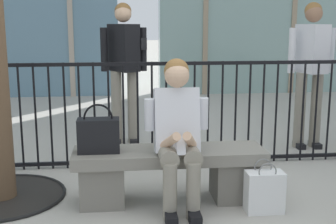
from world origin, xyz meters
name	(u,v)px	position (x,y,z in m)	size (l,w,h in m)	color
ground_plane	(169,200)	(0.00, 0.00, 0.00)	(60.00, 60.00, 0.00)	#B2ADA3
stone_bench	(169,170)	(0.00, 0.00, 0.27)	(1.60, 0.44, 0.45)	gray
seated_person_with_phone	(178,130)	(0.05, -0.13, 0.65)	(0.52, 0.66, 1.21)	gray
handbag_on_bench	(99,135)	(-0.58, -0.01, 0.60)	(0.34, 0.16, 0.40)	black
shopping_bag	(264,191)	(0.73, -0.31, 0.17)	(0.30, 0.17, 0.42)	white
bystander_at_railing	(124,63)	(-0.34, 1.91, 1.00)	(0.55, 0.44, 1.71)	gray
bystander_further_back	(311,64)	(1.83, 1.50, 1.00)	(0.55, 0.42, 1.71)	gray
plaza_railing	(159,114)	(0.00, 0.97, 0.55)	(7.54, 0.04, 1.09)	black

